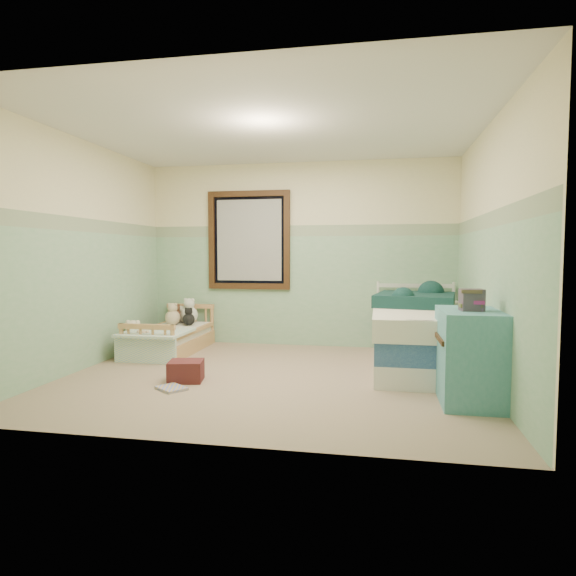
% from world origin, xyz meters
% --- Properties ---
extents(floor, '(4.20, 3.60, 0.02)m').
position_xyz_m(floor, '(0.00, 0.00, -0.01)').
color(floor, gray).
rests_on(floor, ground).
extents(ceiling, '(4.20, 3.60, 0.02)m').
position_xyz_m(ceiling, '(0.00, 0.00, 2.51)').
color(ceiling, silver).
rests_on(ceiling, wall_back).
extents(wall_back, '(4.20, 0.04, 2.50)m').
position_xyz_m(wall_back, '(0.00, 1.80, 1.25)').
color(wall_back, beige).
rests_on(wall_back, floor).
extents(wall_front, '(4.20, 0.04, 2.50)m').
position_xyz_m(wall_front, '(0.00, -1.80, 1.25)').
color(wall_front, beige).
rests_on(wall_front, floor).
extents(wall_left, '(0.04, 3.60, 2.50)m').
position_xyz_m(wall_left, '(-2.10, 0.00, 1.25)').
color(wall_left, beige).
rests_on(wall_left, floor).
extents(wall_right, '(0.04, 3.60, 2.50)m').
position_xyz_m(wall_right, '(2.10, 0.00, 1.25)').
color(wall_right, beige).
rests_on(wall_right, floor).
extents(wainscot_mint, '(4.20, 0.01, 1.50)m').
position_xyz_m(wainscot_mint, '(0.00, 1.79, 0.75)').
color(wainscot_mint, '#77AA80').
rests_on(wainscot_mint, floor).
extents(border_strip, '(4.20, 0.01, 0.15)m').
position_xyz_m(border_strip, '(0.00, 1.79, 1.57)').
color(border_strip, '#4A694A').
rests_on(border_strip, wall_back).
extents(window_frame, '(1.16, 0.06, 1.36)m').
position_xyz_m(window_frame, '(-0.70, 1.76, 1.45)').
color(window_frame, black).
rests_on(window_frame, wall_back).
extents(window_blinds, '(0.92, 0.01, 1.12)m').
position_xyz_m(window_blinds, '(-0.70, 1.77, 1.45)').
color(window_blinds, beige).
rests_on(window_blinds, window_frame).
extents(toddler_bed_frame, '(0.70, 1.40, 0.18)m').
position_xyz_m(toddler_bed_frame, '(-1.55, 1.05, 0.09)').
color(toddler_bed_frame, tan).
rests_on(toddler_bed_frame, floor).
extents(toddler_mattress, '(0.64, 1.34, 0.12)m').
position_xyz_m(toddler_mattress, '(-1.55, 1.05, 0.24)').
color(toddler_mattress, white).
rests_on(toddler_mattress, toddler_bed_frame).
extents(patchwork_quilt, '(0.76, 0.70, 0.03)m').
position_xyz_m(patchwork_quilt, '(-1.55, 0.62, 0.31)').
color(patchwork_quilt, '#8CBDDD').
rests_on(patchwork_quilt, toddler_mattress).
extents(plush_bed_brown, '(0.18, 0.18, 0.18)m').
position_xyz_m(plush_bed_brown, '(-1.70, 1.55, 0.39)').
color(plush_bed_brown, brown).
rests_on(plush_bed_brown, toddler_mattress).
extents(plush_bed_white, '(0.23, 0.23, 0.23)m').
position_xyz_m(plush_bed_white, '(-1.50, 1.55, 0.42)').
color(plush_bed_white, silver).
rests_on(plush_bed_white, toddler_mattress).
extents(plush_bed_tan, '(0.20, 0.20, 0.20)m').
position_xyz_m(plush_bed_tan, '(-1.65, 1.33, 0.40)').
color(plush_bed_tan, '#CEB78F').
rests_on(plush_bed_tan, toddler_mattress).
extents(plush_bed_dark, '(0.16, 0.16, 0.16)m').
position_xyz_m(plush_bed_dark, '(-1.42, 1.33, 0.38)').
color(plush_bed_dark, black).
rests_on(plush_bed_dark, toddler_mattress).
extents(plush_floor_cream, '(0.29, 0.29, 0.29)m').
position_xyz_m(plush_floor_cream, '(-1.95, 0.80, 0.15)').
color(plush_floor_cream, '#F9E8C7').
rests_on(plush_floor_cream, floor).
extents(plush_floor_tan, '(0.24, 0.24, 0.24)m').
position_xyz_m(plush_floor_tan, '(-1.66, 0.50, 0.12)').
color(plush_floor_tan, '#CEB78F').
rests_on(plush_floor_tan, floor).
extents(twin_bed_frame, '(1.01, 2.02, 0.22)m').
position_xyz_m(twin_bed_frame, '(1.55, 0.71, 0.11)').
color(twin_bed_frame, silver).
rests_on(twin_bed_frame, floor).
extents(twin_boxspring, '(1.01, 2.02, 0.22)m').
position_xyz_m(twin_boxspring, '(1.55, 0.71, 0.33)').
color(twin_boxspring, navy).
rests_on(twin_boxspring, twin_bed_frame).
extents(twin_mattress, '(1.05, 2.06, 0.22)m').
position_xyz_m(twin_mattress, '(1.55, 0.71, 0.55)').
color(twin_mattress, silver).
rests_on(twin_mattress, twin_boxspring).
extents(teal_blanket, '(1.00, 1.04, 0.14)m').
position_xyz_m(teal_blanket, '(1.50, 1.01, 0.73)').
color(teal_blanket, black).
rests_on(teal_blanket, twin_mattress).
extents(dresser, '(0.49, 0.79, 0.79)m').
position_xyz_m(dresser, '(1.84, -0.49, 0.39)').
color(dresser, teal).
rests_on(dresser, floor).
extents(book_stack, '(0.20, 0.16, 0.18)m').
position_xyz_m(book_stack, '(1.84, -0.54, 0.88)').
color(book_stack, brown).
rests_on(book_stack, dresser).
extents(red_pillow, '(0.38, 0.35, 0.20)m').
position_xyz_m(red_pillow, '(-0.79, -0.31, 0.10)').
color(red_pillow, maroon).
rests_on(red_pillow, floor).
extents(floor_book, '(0.34, 0.33, 0.02)m').
position_xyz_m(floor_book, '(-0.80, -0.62, 0.01)').
color(floor_book, gold).
rests_on(floor_book, floor).
extents(extra_plush_0, '(0.16, 0.16, 0.16)m').
position_xyz_m(extra_plush_0, '(-1.61, 1.59, 0.38)').
color(extra_plush_0, silver).
rests_on(extra_plush_0, toddler_mattress).
extents(extra_plush_1, '(0.17, 0.17, 0.17)m').
position_xyz_m(extra_plush_1, '(-1.67, 1.38, 0.38)').
color(extra_plush_1, brown).
rests_on(extra_plush_1, toddler_mattress).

